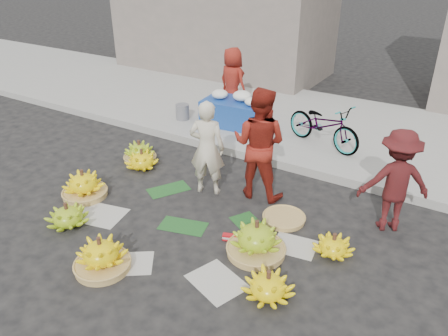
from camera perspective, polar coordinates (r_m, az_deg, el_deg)
The scene contains 23 objects.
ground at distance 6.23m, azimuth -3.52°, elevation -6.98°, with size 80.00×80.00×0.00m, color black.
curb at distance 7.84m, azimuth 5.64°, elevation 1.24°, with size 40.00×0.25×0.15m, color #989690.
sidewalk at distance 9.63m, azimuth 11.25°, elevation 5.82°, with size 40.00×4.00×0.12m, color #989690.
building_left at distance 13.45m, azimuth -0.10°, elevation 20.87°, with size 6.00×3.00×4.00m, color gray.
newspaper_scatter at distance 5.72m, azimuth -8.17°, elevation -10.74°, with size 3.20×1.80×0.00m, color beige, non-canonical shape.
banana_leaves at distance 6.41m, azimuth -3.24°, elevation -5.83°, with size 2.00×1.00×0.00m, color #194B1E, non-canonical shape.
banana_bunch_0 at distance 7.05m, azimuth -17.86°, elevation -2.12°, with size 0.67×0.67×0.46m.
banana_bunch_1 at distance 6.44m, azimuth -19.76°, elevation -5.86°, with size 0.62×0.62×0.36m.
banana_bunch_2 at distance 5.49m, azimuth -15.75°, elevation -10.93°, with size 0.75×0.75×0.46m.
banana_bunch_3 at distance 4.99m, azimuth 5.78°, elevation -15.03°, with size 0.71×0.71×0.35m.
banana_bunch_4 at distance 5.53m, azimuth 4.25°, elevation -9.26°, with size 0.86×0.86×0.49m.
banana_bunch_5 at distance 5.71m, azimuth 14.10°, elevation -9.81°, with size 0.63×0.63×0.31m.
banana_bunch_6 at distance 7.71m, azimuth -10.65°, elevation 1.07°, with size 0.63×0.63×0.36m.
banana_bunch_7 at distance 7.96m, azimuth -10.97°, elevation 2.01°, with size 0.56×0.56×0.40m.
basket_spare at distance 6.28m, azimuth 7.83°, elevation -6.54°, with size 0.59×0.59×0.07m, color #B0894A.
incense_stack at distance 5.82m, azimuth 0.90°, elevation -9.07°, with size 0.22×0.07×0.09m, color red.
vendor_cream at distance 6.60m, azimuth -2.22°, elevation 2.60°, with size 0.55×0.36×1.49m, color beige.
vendor_red at distance 6.49m, azimuth 4.62°, elevation 3.16°, with size 0.84×0.65×1.72m, color maroon.
man_striped at distance 6.16m, azimuth 21.50°, elevation -1.60°, with size 0.93×0.54×1.45m, color maroon.
flower_table at distance 9.10m, azimuth 1.34°, elevation 7.48°, with size 1.31×0.89×0.73m.
grey_bucket at distance 9.48m, azimuth -5.45°, elevation 7.31°, with size 0.29×0.29×0.33m, color slate.
flower_vendor at distance 9.56m, azimuth 1.11°, elevation 11.19°, with size 0.72×0.47×1.46m, color maroon.
bicycle at distance 8.26m, azimuth 12.90°, elevation 5.54°, with size 1.59×0.55×0.83m, color gray.
Camera 1 is at (3.01, -4.18, 3.50)m, focal length 35.00 mm.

